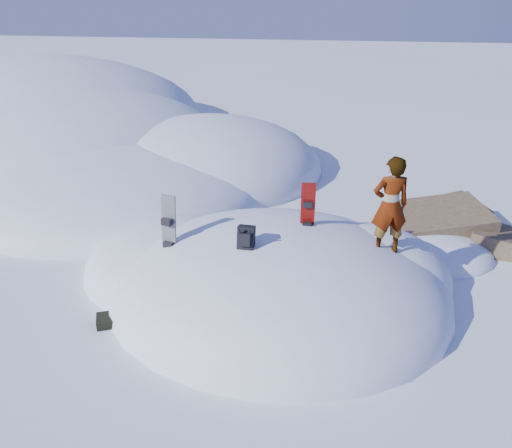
% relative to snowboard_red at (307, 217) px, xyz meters
% --- Properties ---
extents(ground, '(120.00, 120.00, 0.00)m').
position_rel_snowboard_red_xyz_m(ground, '(-0.51, -0.43, -1.64)').
color(ground, white).
rests_on(ground, ground).
extents(snow_mound, '(8.00, 6.00, 3.00)m').
position_rel_snowboard_red_xyz_m(snow_mound, '(-0.69, -0.19, -1.64)').
color(snow_mound, white).
rests_on(snow_mound, ground).
extents(snow_ridge, '(21.50, 18.50, 6.40)m').
position_rel_snowboard_red_xyz_m(snow_ridge, '(-10.95, 9.42, -1.64)').
color(snow_ridge, white).
rests_on(snow_ridge, ground).
extents(rock_outcrop, '(4.68, 4.41, 1.68)m').
position_rel_snowboard_red_xyz_m(rock_outcrop, '(3.20, 2.58, -1.62)').
color(rock_outcrop, brown).
rests_on(rock_outcrop, ground).
extents(snowboard_red, '(0.29, 0.23, 1.51)m').
position_rel_snowboard_red_xyz_m(snowboard_red, '(0.00, 0.00, 0.00)').
color(snowboard_red, '#BB0F0A').
rests_on(snowboard_red, snow_mound).
extents(snowboard_dark, '(0.35, 0.28, 1.66)m').
position_rel_snowboard_red_xyz_m(snowboard_dark, '(-2.64, -0.77, -0.27)').
color(snowboard_dark, black).
rests_on(snowboard_dark, snow_mound).
extents(backpack, '(0.32, 0.35, 0.50)m').
position_rel_snowboard_red_xyz_m(backpack, '(-1.03, -1.10, -0.01)').
color(backpack, black).
rests_on(backpack, snow_mound).
extents(gear_pile, '(0.79, 0.62, 0.20)m').
position_rel_snowboard_red_xyz_m(gear_pile, '(-3.40, -1.89, -1.54)').
color(gear_pile, black).
rests_on(gear_pile, ground).
extents(person, '(0.79, 0.62, 1.91)m').
position_rel_snowboard_red_xyz_m(person, '(1.54, -0.24, 0.45)').
color(person, slate).
rests_on(person, snow_mound).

